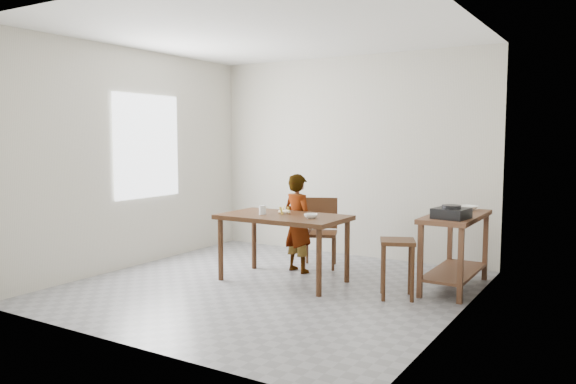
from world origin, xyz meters
The scene contains 17 objects.
floor centered at (0.00, 0.00, -0.02)m, with size 4.00×4.00×0.04m, color gray.
ceiling centered at (0.00, 0.00, 2.72)m, with size 4.00×4.00×0.04m, color white.
wall_back centered at (0.00, 2.02, 1.35)m, with size 4.00×0.04×2.70m, color beige.
wall_front centered at (0.00, -2.02, 1.35)m, with size 4.00×0.04×2.70m, color beige.
wall_left centered at (-2.02, 0.00, 1.35)m, with size 0.04×4.00×2.70m, color beige.
wall_right centered at (2.02, 0.00, 1.35)m, with size 0.04×4.00×2.70m, color beige.
window_pane centered at (-1.97, 0.20, 1.50)m, with size 0.02×1.10×1.30m, color silver.
dining_table centered at (0.00, 0.30, 0.38)m, with size 1.40×0.80×0.75m, color #3C2211, non-canonical shape.
prep_counter centered at (1.72, 1.00, 0.40)m, with size 0.50×1.20×0.80m, color brown, non-canonical shape.
child centered at (-0.09, 0.78, 0.59)m, with size 0.43×0.28×1.18m, color white.
dining_chair centered at (0.02, 1.13, 0.43)m, with size 0.41×0.41×0.85m, color #3C2211, non-canonical shape.
stool centered at (1.32, 0.34, 0.30)m, with size 0.34×0.34×0.59m, color #3C2211, non-canonical shape.
glass_tumbler centered at (-0.23, 0.23, 0.80)m, with size 0.08×0.08×0.10m, color white.
small_bowl centered at (0.38, 0.25, 0.77)m, with size 0.15×0.15×0.05m, color white.
banana centered at (-0.05, 0.39, 0.78)m, with size 0.17×0.12×0.06m, color #E7C751, non-canonical shape.
serving_bowl centered at (1.74, 1.39, 0.83)m, with size 0.22×0.22×0.05m, color white.
gas_burner centered at (1.76, 0.66, 0.85)m, with size 0.32×0.32×0.11m, color black.
Camera 1 is at (3.27, -4.95, 1.61)m, focal length 35.00 mm.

